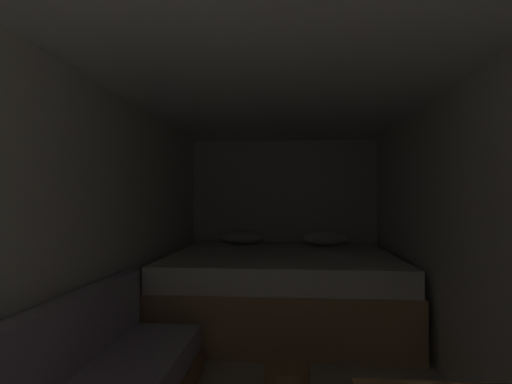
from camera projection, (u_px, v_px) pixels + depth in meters
name	position (u px, v px, depth m)	size (l,w,h in m)	color
wall_back	(284.00, 219.00, 5.10)	(2.41, 0.05, 1.99)	silver
wall_left	(83.00, 239.00, 2.47)	(0.05, 5.43, 1.99)	silver
wall_right	(485.00, 242.00, 2.27)	(0.05, 5.43, 1.99)	silver
ceiling_slab	(275.00, 69.00, 2.39)	(2.41, 5.43, 0.05)	white
bed	(282.00, 287.00, 4.04)	(2.19, 1.98, 0.87)	tan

